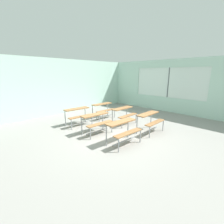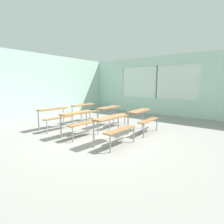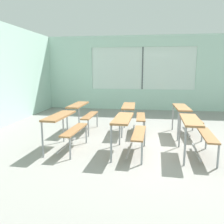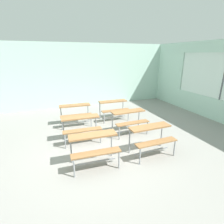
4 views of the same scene
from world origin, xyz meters
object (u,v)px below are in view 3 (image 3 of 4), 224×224
at_px(desk_bench_r1c1, 133,112).
at_px(desk_bench_r2c0, 65,123).
at_px(desk_bench_r2c1, 82,111).
at_px(desk_bench_r0c0, 196,128).
at_px(desk_bench_r0c1, 186,114).
at_px(desk_bench_r1c0, 128,126).

distance_m(desk_bench_r1c1, desk_bench_r2c0, 2.01).
bearing_deg(desk_bench_r2c1, desk_bench_r0c0, -118.95).
height_order(desk_bench_r0c1, desk_bench_r1c0, same).
distance_m(desk_bench_r1c0, desk_bench_r1c1, 1.57).
bearing_deg(desk_bench_r0c1, desk_bench_r2c1, 88.65).
bearing_deg(desk_bench_r0c0, desk_bench_r0c1, 0.87).
relative_size(desk_bench_r1c1, desk_bench_r2c1, 1.01).
bearing_deg(desk_bench_r1c1, desk_bench_r0c1, -92.97).
distance_m(desk_bench_r0c0, desk_bench_r2c0, 2.62).
relative_size(desk_bench_r1c0, desk_bench_r1c1, 1.01).
relative_size(desk_bench_r1c1, desk_bench_r2c0, 0.99).
xyz_separation_m(desk_bench_r0c1, desk_bench_r1c0, (-1.54, 1.34, 0.00)).
height_order(desk_bench_r0c1, desk_bench_r2c1, same).
relative_size(desk_bench_r0c1, desk_bench_r1c0, 0.99).
height_order(desk_bench_r1c1, desk_bench_r2c1, same).
bearing_deg(desk_bench_r2c1, desk_bench_r0c1, -89.67).
xyz_separation_m(desk_bench_r1c0, desk_bench_r1c1, (1.57, -0.00, 0.00)).
bearing_deg(desk_bench_r2c0, desk_bench_r2c1, 4.66).
xyz_separation_m(desk_bench_r0c0, desk_bench_r0c1, (1.50, -0.05, 0.00)).
distance_m(desk_bench_r0c1, desk_bench_r2c0, 3.05).
bearing_deg(desk_bench_r0c0, desk_bench_r2c1, 63.00).
height_order(desk_bench_r1c1, desk_bench_r2c0, same).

